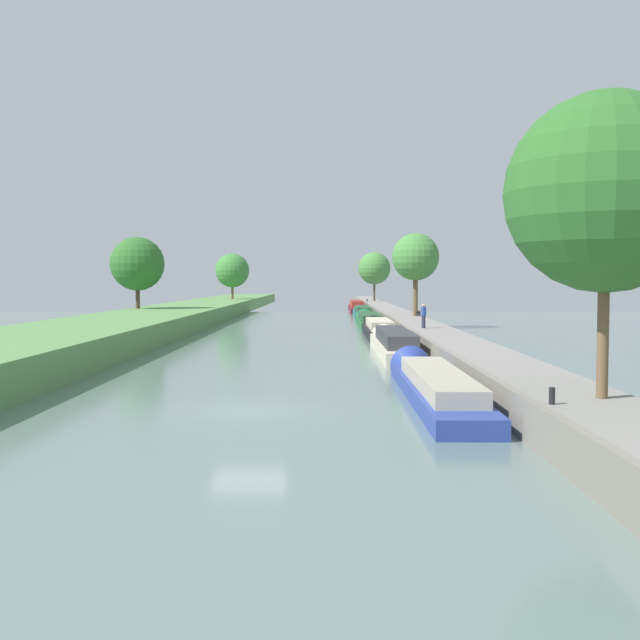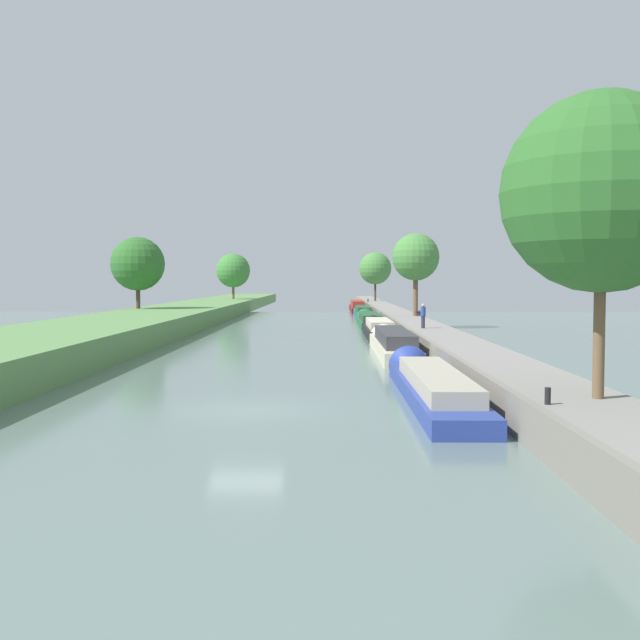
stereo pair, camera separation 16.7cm
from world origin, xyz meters
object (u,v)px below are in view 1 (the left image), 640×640
Objects in this scene: narrowboat_cream at (393,343)px; park_bench at (418,312)px; narrowboat_maroon at (356,307)px; mooring_bollard_near at (552,396)px; narrowboat_black at (378,329)px; mooring_bollard_far at (367,300)px; narrowboat_teal at (362,312)px; narrowboat_blue at (432,384)px; narrowboat_green at (369,320)px; person_walking at (424,315)px.

park_bench is at bearing 79.88° from narrowboat_cream.
mooring_bollard_near is (1.92, -86.84, 0.74)m from narrowboat_maroon.
narrowboat_cream is at bearing -90.15° from narrowboat_black.
mooring_bollard_near is (1.93, -39.84, 0.81)m from narrowboat_black.
narrowboat_cream is 34.67× the size of mooring_bollard_far.
narrowboat_maroon is at bearing 90.37° from narrowboat_teal.
park_bench reaches higher than narrowboat_blue.
narrowboat_black is at bearing 92.78° from mooring_bollard_near.
narrowboat_maroon is at bearing -104.09° from mooring_bollard_far.
narrowboat_black is at bearing -90.32° from narrowboat_green.
narrowboat_black is 28.82× the size of mooring_bollard_far.
narrowboat_cream is at bearing -90.05° from narrowboat_maroon.
mooring_bollard_near reaches higher than narrowboat_black.
mooring_bollard_near is at bearing -92.65° from park_bench.
mooring_bollard_near is 94.47m from mooring_bollard_far.
narrowboat_cream is at bearing -90.20° from narrowboat_teal.
mooring_bollard_far reaches higher than narrowboat_teal.
mooring_bollard_near is (1.85, -55.22, 0.90)m from narrowboat_green.
narrowboat_teal is 23.57m from mooring_bollard_far.
person_walking is at bearing 83.69° from narrowboat_blue.
mooring_bollard_far is (1.93, 54.63, 0.81)m from narrowboat_black.
narrowboat_black is (0.04, 14.23, -0.05)m from narrowboat_cream.
person_walking reaches higher than narrowboat_black.
mooring_bollard_far is (1.85, 39.25, 0.90)m from narrowboat_green.
mooring_bollard_near and mooring_bollard_far have the same top height.
narrowboat_maroon reaches higher than narrowboat_teal.
person_walking is 62.89m from mooring_bollard_far.
narrowboat_cream is at bearing -113.19° from person_walking.
park_bench is at bearing 87.35° from mooring_bollard_near.
mooring_bollard_near reaches higher than narrowboat_blue.
park_bench is (4.26, 23.87, 0.89)m from narrowboat_cream.
mooring_bollard_far is (1.81, 23.48, 0.84)m from narrowboat_teal.
narrowboat_blue is 85.57m from mooring_bollard_far.
person_walking is 31.60m from mooring_bollard_near.
narrowboat_blue is 77.91m from narrowboat_maroon.
mooring_bollard_far is (1.97, 68.86, 0.77)m from narrowboat_cream.
narrowboat_green is 10.74× the size of park_bench.
narrowboat_teal is at bearing -89.63° from narrowboat_maroon.
narrowboat_maroon is 35.23× the size of mooring_bollard_far.
narrowboat_maroon is 9.55× the size of person_walking.
narrowboat_teal is at bearing 100.80° from park_bench.
park_bench is at bearing 84.58° from person_walking.
person_walking is at bearing -87.40° from narrowboat_maroon.
narrowboat_teal is at bearing 89.88° from narrowboat_green.
narrowboat_blue is 1.23× the size of narrowboat_black.
park_bench is at bearing -79.20° from narrowboat_teal.
narrowboat_black is at bearing 90.04° from narrowboat_blue.
narrowboat_teal is at bearing -94.41° from mooring_bollard_far.
narrowboat_cream is 0.97× the size of narrowboat_green.
narrowboat_black is 28.82× the size of mooring_bollard_near.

